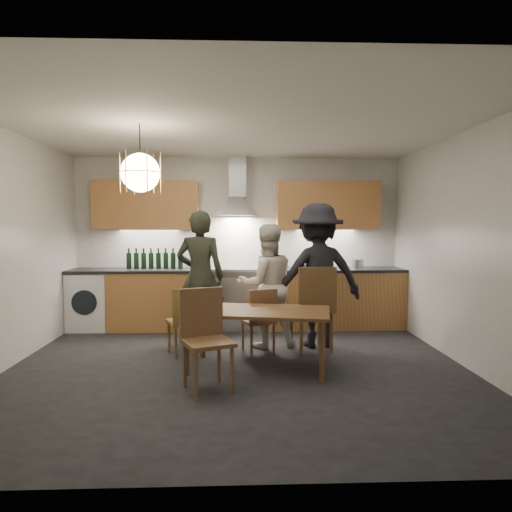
{
  "coord_description": "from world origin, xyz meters",
  "views": [
    {
      "loc": [
        0.01,
        -4.89,
        1.57
      ],
      "look_at": [
        0.21,
        0.4,
        1.2
      ],
      "focal_mm": 32.0,
      "sensor_mm": 36.0,
      "label": 1
    }
  ],
  "objects_px": {
    "dining_table": "(257,317)",
    "stock_pot": "(357,264)",
    "chair_back_left": "(186,317)",
    "person_mid": "(267,286)",
    "person_left": "(200,276)",
    "chair_front": "(205,332)",
    "mixing_bowl": "(310,266)",
    "person_right": "(318,275)",
    "wine_bottles": "(155,258)"
  },
  "relations": [
    {
      "from": "dining_table",
      "to": "stock_pot",
      "type": "distance_m",
      "value": 2.54
    },
    {
      "from": "chair_back_left",
      "to": "person_mid",
      "type": "bearing_deg",
      "value": 178.22
    },
    {
      "from": "person_left",
      "to": "person_mid",
      "type": "distance_m",
      "value": 0.92
    },
    {
      "from": "chair_front",
      "to": "mixing_bowl",
      "type": "distance_m",
      "value": 2.92
    },
    {
      "from": "person_right",
      "to": "wine_bottles",
      "type": "xyz_separation_m",
      "value": [
        -2.27,
        1.11,
        0.14
      ]
    },
    {
      "from": "mixing_bowl",
      "to": "stock_pot",
      "type": "xyz_separation_m",
      "value": [
        0.72,
        -0.03,
        0.03
      ]
    },
    {
      "from": "chair_back_left",
      "to": "stock_pot",
      "type": "bearing_deg",
      "value": -173.16
    },
    {
      "from": "mixing_bowl",
      "to": "dining_table",
      "type": "bearing_deg",
      "value": -113.85
    },
    {
      "from": "person_left",
      "to": "stock_pot",
      "type": "height_order",
      "value": "person_left"
    },
    {
      "from": "person_right",
      "to": "stock_pot",
      "type": "xyz_separation_m",
      "value": [
        0.78,
        1.02,
        0.05
      ]
    },
    {
      "from": "chair_back_left",
      "to": "mixing_bowl",
      "type": "bearing_deg",
      "value": -163.16
    },
    {
      "from": "person_left",
      "to": "mixing_bowl",
      "type": "xyz_separation_m",
      "value": [
        1.59,
        0.77,
        0.06
      ]
    },
    {
      "from": "dining_table",
      "to": "chair_back_left",
      "type": "xyz_separation_m",
      "value": [
        -0.83,
        0.53,
        -0.1
      ]
    },
    {
      "from": "chair_front",
      "to": "person_right",
      "type": "height_order",
      "value": "person_right"
    },
    {
      "from": "person_left",
      "to": "person_mid",
      "type": "height_order",
      "value": "person_left"
    },
    {
      "from": "person_left",
      "to": "chair_front",
      "type": "bearing_deg",
      "value": 103.21
    },
    {
      "from": "person_mid",
      "to": "mixing_bowl",
      "type": "height_order",
      "value": "person_mid"
    },
    {
      "from": "chair_front",
      "to": "dining_table",
      "type": "bearing_deg",
      "value": 23.83
    },
    {
      "from": "chair_back_left",
      "to": "dining_table",
      "type": "bearing_deg",
      "value": 123.88
    },
    {
      "from": "mixing_bowl",
      "to": "stock_pot",
      "type": "height_order",
      "value": "stock_pot"
    },
    {
      "from": "person_left",
      "to": "person_mid",
      "type": "xyz_separation_m",
      "value": [
        0.87,
        -0.28,
        -0.09
      ]
    },
    {
      "from": "dining_table",
      "to": "person_mid",
      "type": "relative_size",
      "value": 1.05
    },
    {
      "from": "mixing_bowl",
      "to": "chair_back_left",
      "type": "bearing_deg",
      "value": -139.74
    },
    {
      "from": "chair_front",
      "to": "wine_bottles",
      "type": "bearing_deg",
      "value": 87.3
    },
    {
      "from": "chair_back_left",
      "to": "mixing_bowl",
      "type": "xyz_separation_m",
      "value": [
        1.7,
        1.44,
        0.47
      ]
    },
    {
      "from": "chair_front",
      "to": "stock_pot",
      "type": "distance_m",
      "value": 3.3
    },
    {
      "from": "person_left",
      "to": "mixing_bowl",
      "type": "height_order",
      "value": "person_left"
    },
    {
      "from": "dining_table",
      "to": "chair_front",
      "type": "distance_m",
      "value": 0.76
    },
    {
      "from": "person_right",
      "to": "person_mid",
      "type": "bearing_deg",
      "value": -9.3
    },
    {
      "from": "dining_table",
      "to": "person_right",
      "type": "distance_m",
      "value": 1.28
    },
    {
      "from": "stock_pot",
      "to": "chair_front",
      "type": "bearing_deg",
      "value": -130.29
    },
    {
      "from": "dining_table",
      "to": "person_left",
      "type": "height_order",
      "value": "person_left"
    },
    {
      "from": "mixing_bowl",
      "to": "stock_pot",
      "type": "distance_m",
      "value": 0.72
    },
    {
      "from": "person_mid",
      "to": "stock_pot",
      "type": "xyz_separation_m",
      "value": [
        1.43,
        1.02,
        0.18
      ]
    },
    {
      "from": "mixing_bowl",
      "to": "stock_pot",
      "type": "relative_size",
      "value": 1.65
    },
    {
      "from": "person_mid",
      "to": "dining_table",
      "type": "bearing_deg",
      "value": 68.59
    },
    {
      "from": "chair_back_left",
      "to": "chair_front",
      "type": "height_order",
      "value": "chair_front"
    },
    {
      "from": "chair_front",
      "to": "stock_pot",
      "type": "bearing_deg",
      "value": 27.09
    },
    {
      "from": "stock_pot",
      "to": "mixing_bowl",
      "type": "bearing_deg",
      "value": 177.67
    },
    {
      "from": "mixing_bowl",
      "to": "wine_bottles",
      "type": "distance_m",
      "value": 2.34
    },
    {
      "from": "chair_front",
      "to": "person_mid",
      "type": "bearing_deg",
      "value": 42.56
    },
    {
      "from": "chair_front",
      "to": "mixing_bowl",
      "type": "xyz_separation_m",
      "value": [
        1.4,
        2.53,
        0.39
      ]
    },
    {
      "from": "chair_front",
      "to": "mixing_bowl",
      "type": "relative_size",
      "value": 3.1
    },
    {
      "from": "person_mid",
      "to": "person_right",
      "type": "xyz_separation_m",
      "value": [
        0.65,
        -0.0,
        0.13
      ]
    },
    {
      "from": "person_mid",
      "to": "stock_pot",
      "type": "bearing_deg",
      "value": -156.3
    },
    {
      "from": "chair_front",
      "to": "person_mid",
      "type": "xyz_separation_m",
      "value": [
        0.68,
        1.48,
        0.24
      ]
    },
    {
      "from": "dining_table",
      "to": "wine_bottles",
      "type": "xyz_separation_m",
      "value": [
        -1.46,
        2.03,
        0.48
      ]
    },
    {
      "from": "chair_back_left",
      "to": "person_left",
      "type": "distance_m",
      "value": 0.79
    },
    {
      "from": "dining_table",
      "to": "chair_front",
      "type": "xyz_separation_m",
      "value": [
        -0.53,
        -0.55,
        -0.03
      ]
    },
    {
      "from": "chair_back_left",
      "to": "person_left",
      "type": "xyz_separation_m",
      "value": [
        0.12,
        0.67,
        0.41
      ]
    }
  ]
}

